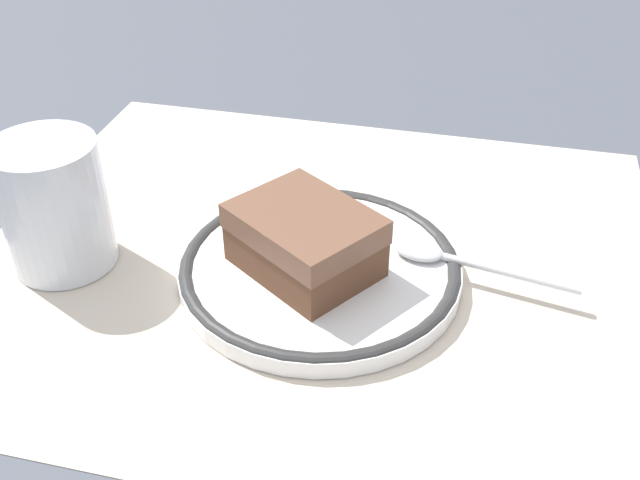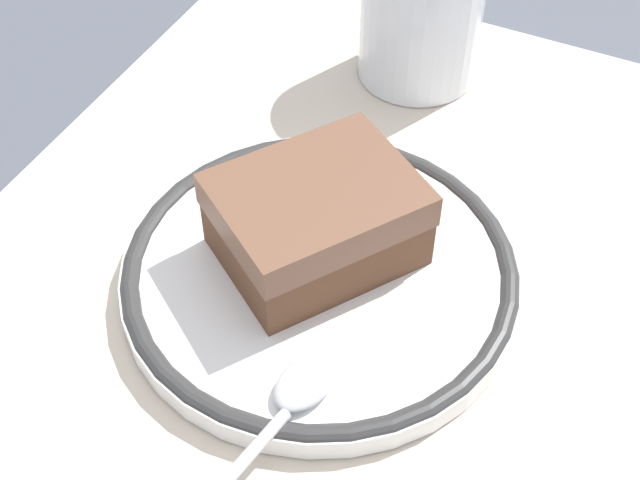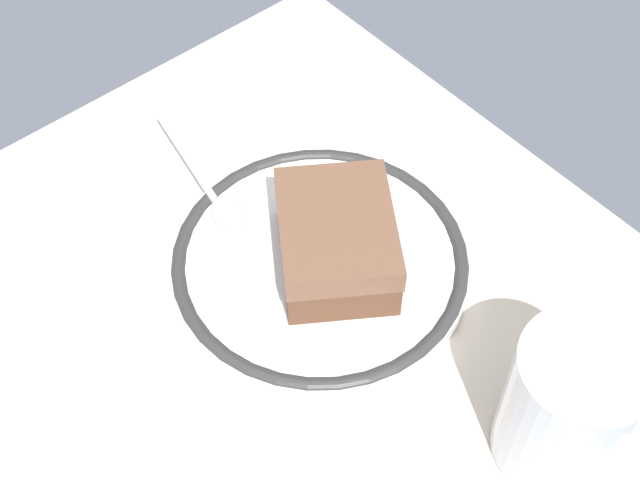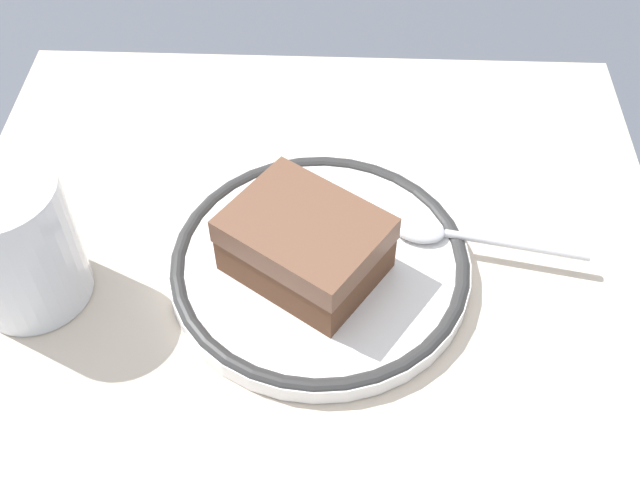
{
  "view_description": "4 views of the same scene",
  "coord_description": "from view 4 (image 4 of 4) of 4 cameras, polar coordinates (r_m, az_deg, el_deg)",
  "views": [
    {
      "loc": [
        0.1,
        -0.43,
        0.33
      ],
      "look_at": [
        0.01,
        -0.02,
        0.03
      ],
      "focal_mm": 41.79,
      "sensor_mm": 36.0,
      "label": 1
    },
    {
      "loc": [
        0.27,
        0.1,
        0.35
      ],
      "look_at": [
        0.01,
        -0.02,
        0.03
      ],
      "focal_mm": 50.98,
      "sensor_mm": 36.0,
      "label": 2
    },
    {
      "loc": [
        -0.26,
        0.21,
        0.5
      ],
      "look_at": [
        0.01,
        -0.02,
        0.03
      ],
      "focal_mm": 51.95,
      "sensor_mm": 36.0,
      "label": 3
    },
    {
      "loc": [
        0.02,
        -0.35,
        0.41
      ],
      "look_at": [
        0.01,
        -0.02,
        0.03
      ],
      "focal_mm": 43.68,
      "sensor_mm": 36.0,
      "label": 4
    }
  ],
  "objects": [
    {
      "name": "ground_plane",
      "position": [
        0.53,
        -0.87,
        -0.32
      ],
      "size": [
        2.4,
        2.4,
        0.0
      ],
      "primitive_type": "plane",
      "color": "#4C515B"
    },
    {
      "name": "placemat",
      "position": [
        0.53,
        -0.87,
        -0.27
      ],
      "size": [
        0.49,
        0.43,
        0.0
      ],
      "primitive_type": "cube",
      "color": "beige",
      "rests_on": "ground_plane"
    },
    {
      "name": "plate",
      "position": [
        0.51,
        0.0,
        -1.79
      ],
      "size": [
        0.2,
        0.2,
        0.02
      ],
      "color": "white",
      "rests_on": "placemat"
    },
    {
      "name": "napkin",
      "position": [
        0.63,
        -10.45,
        8.58
      ],
      "size": [
        0.16,
        0.16,
        0.0
      ],
      "primitive_type": "cube",
      "rotation": [
        0.0,
        0.0,
        0.51
      ],
      "color": "white",
      "rests_on": "placemat"
    },
    {
      "name": "spoon",
      "position": [
        0.52,
        9.42,
        0.54
      ],
      "size": [
        0.13,
        0.04,
        0.01
      ],
      "color": "silver",
      "rests_on": "plate"
    },
    {
      "name": "cake_slice",
      "position": [
        0.49,
        -0.69,
        -0.33
      ],
      "size": [
        0.12,
        0.11,
        0.05
      ],
      "color": "brown",
      "rests_on": "plate"
    },
    {
      "name": "cup",
      "position": [
        0.51,
        -21.22,
        -0.62
      ],
      "size": [
        0.07,
        0.07,
        0.09
      ],
      "color": "silver",
      "rests_on": "placemat"
    }
  ]
}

